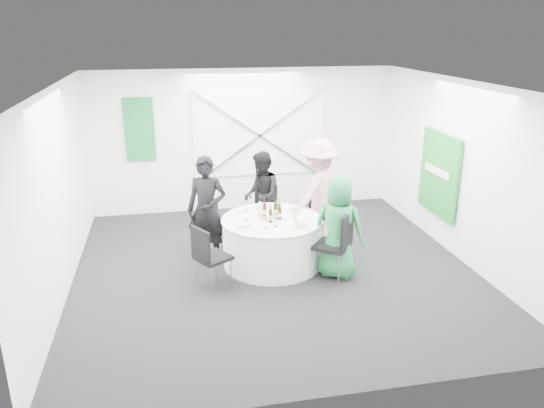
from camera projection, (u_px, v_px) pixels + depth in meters
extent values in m
plane|color=black|center=(275.00, 269.00, 8.17)|extent=(6.00, 6.00, 0.00)
plane|color=silver|center=(275.00, 85.00, 7.27)|extent=(6.00, 6.00, 0.00)
plane|color=white|center=(244.00, 140.00, 10.51)|extent=(6.00, 0.00, 6.00)
plane|color=white|center=(340.00, 272.00, 4.94)|extent=(6.00, 0.00, 6.00)
plane|color=white|center=(58.00, 195.00, 7.16)|extent=(0.00, 6.00, 6.00)
plane|color=white|center=(462.00, 172.00, 8.28)|extent=(0.00, 6.00, 6.00)
cube|color=silver|center=(259.00, 135.00, 10.49)|extent=(2.60, 0.03, 1.60)
cube|color=silver|center=(260.00, 136.00, 10.46)|extent=(2.63, 0.05, 1.84)
cube|color=silver|center=(260.00, 136.00, 10.46)|extent=(2.63, 0.05, 1.84)
cube|color=#146833|center=(139.00, 130.00, 9.99)|extent=(0.55, 0.04, 1.20)
cube|color=#18882B|center=(439.00, 174.00, 8.89)|extent=(0.05, 1.20, 1.40)
cylinder|color=white|center=(272.00, 242.00, 8.24)|extent=(1.52, 1.52, 0.74)
cylinder|color=white|center=(272.00, 219.00, 8.12)|extent=(1.56, 1.56, 0.02)
cube|color=black|center=(267.00, 214.00, 9.23)|extent=(0.46, 0.46, 0.05)
cube|color=black|center=(266.00, 197.00, 9.34)|extent=(0.40, 0.08, 0.45)
cylinder|color=silver|center=(276.00, 223.00, 9.48)|extent=(0.02, 0.02, 0.43)
cylinder|color=silver|center=(257.00, 224.00, 9.45)|extent=(0.02, 0.02, 0.43)
cylinder|color=silver|center=(277.00, 230.00, 9.16)|extent=(0.02, 0.02, 0.43)
cylinder|color=silver|center=(258.00, 231.00, 9.13)|extent=(0.02, 0.02, 0.43)
cube|color=black|center=(221.00, 229.00, 8.65)|extent=(0.55, 0.55, 0.05)
cube|color=black|center=(211.00, 214.00, 8.66)|extent=(0.27, 0.31, 0.42)
cylinder|color=silver|center=(218.00, 236.00, 8.92)|extent=(0.02, 0.02, 0.40)
cylinder|color=silver|center=(208.00, 243.00, 8.66)|extent=(0.02, 0.02, 0.40)
cylinder|color=silver|center=(234.00, 240.00, 8.78)|extent=(0.02, 0.02, 0.40)
cylinder|color=silver|center=(224.00, 246.00, 8.52)|extent=(0.02, 0.02, 0.40)
cube|color=black|center=(312.00, 217.00, 9.05)|extent=(0.61, 0.61, 0.05)
cube|color=black|center=(319.00, 200.00, 9.12)|extent=(0.30, 0.34, 0.46)
cylinder|color=silver|center=(326.00, 230.00, 9.16)|extent=(0.02, 0.02, 0.44)
cylinder|color=silver|center=(309.00, 225.00, 9.36)|extent=(0.02, 0.02, 0.44)
cylinder|color=silver|center=(315.00, 236.00, 8.90)|extent=(0.02, 0.02, 0.44)
cylinder|color=silver|center=(298.00, 231.00, 9.10)|extent=(0.02, 0.02, 0.44)
cube|color=black|center=(332.00, 246.00, 7.77)|extent=(0.66, 0.66, 0.06)
cube|color=black|center=(347.00, 231.00, 7.59)|extent=(0.31, 0.38, 0.50)
cylinder|color=silver|center=(339.00, 270.00, 7.62)|extent=(0.02, 0.02, 0.48)
cylinder|color=silver|center=(348.00, 260.00, 7.94)|extent=(0.02, 0.02, 0.48)
cylinder|color=silver|center=(314.00, 265.00, 7.78)|extent=(0.02, 0.02, 0.48)
cylinder|color=silver|center=(324.00, 255.00, 8.10)|extent=(0.02, 0.02, 0.48)
cube|color=black|center=(213.00, 258.00, 7.48)|extent=(0.59, 0.59, 0.05)
cube|color=black|center=(200.00, 245.00, 7.27)|extent=(0.25, 0.37, 0.46)
cylinder|color=silver|center=(197.00, 273.00, 7.57)|extent=(0.02, 0.02, 0.44)
cylinder|color=silver|center=(211.00, 281.00, 7.33)|extent=(0.02, 0.02, 0.44)
cylinder|color=silver|center=(216.00, 265.00, 7.79)|extent=(0.02, 0.02, 0.44)
cylinder|color=silver|center=(231.00, 273.00, 7.55)|extent=(0.02, 0.02, 0.44)
imported|color=black|center=(207.00, 210.00, 8.22)|extent=(0.72, 0.59, 1.70)
imported|color=black|center=(261.00, 195.00, 9.20)|extent=(0.44, 0.76, 1.54)
imported|color=pink|center=(318.00, 193.00, 8.89)|extent=(1.26, 1.14, 1.81)
imported|color=#238043|center=(339.00, 227.00, 7.74)|extent=(0.90, 0.83, 1.55)
cylinder|color=white|center=(264.00, 206.00, 8.67)|extent=(0.29, 0.29, 0.01)
cylinder|color=white|center=(235.00, 216.00, 8.22)|extent=(0.25, 0.25, 0.01)
cylinder|color=white|center=(294.00, 211.00, 8.44)|extent=(0.28, 0.28, 0.01)
cylinder|color=#8EA458|center=(294.00, 210.00, 8.43)|extent=(0.18, 0.18, 0.02)
cylinder|color=white|center=(300.00, 226.00, 7.80)|extent=(0.26, 0.26, 0.01)
cylinder|color=#8EA458|center=(300.00, 225.00, 7.79)|extent=(0.17, 0.17, 0.02)
cylinder|color=white|center=(245.00, 228.00, 7.71)|extent=(0.28, 0.28, 0.01)
cube|color=white|center=(245.00, 225.00, 7.75)|extent=(0.22, 0.16, 0.06)
cylinder|color=#37200A|center=(265.00, 211.00, 8.16)|extent=(0.06, 0.06, 0.21)
cylinder|color=#37200A|center=(264.00, 202.00, 8.11)|extent=(0.02, 0.02, 0.06)
cylinder|color=tan|center=(265.00, 212.00, 8.16)|extent=(0.06, 0.06, 0.07)
cylinder|color=#37200A|center=(276.00, 210.00, 8.18)|extent=(0.06, 0.06, 0.21)
cylinder|color=#37200A|center=(276.00, 202.00, 8.14)|extent=(0.02, 0.02, 0.06)
cylinder|color=tan|center=(276.00, 211.00, 8.19)|extent=(0.06, 0.06, 0.07)
cylinder|color=#37200A|center=(280.00, 214.00, 8.06)|extent=(0.06, 0.06, 0.18)
cylinder|color=#37200A|center=(280.00, 206.00, 8.02)|extent=(0.02, 0.02, 0.06)
cylinder|color=tan|center=(280.00, 215.00, 8.07)|extent=(0.06, 0.06, 0.06)
cylinder|color=#37200A|center=(271.00, 216.00, 7.94)|extent=(0.06, 0.06, 0.20)
cylinder|color=#37200A|center=(271.00, 208.00, 7.90)|extent=(0.02, 0.02, 0.06)
cylinder|color=tan|center=(271.00, 217.00, 7.95)|extent=(0.06, 0.06, 0.07)
cylinder|color=green|center=(279.00, 209.00, 8.21)|extent=(0.08, 0.08, 0.23)
cylinder|color=green|center=(279.00, 200.00, 8.17)|extent=(0.03, 0.03, 0.06)
cylinder|color=tan|center=(279.00, 210.00, 8.22)|extent=(0.08, 0.08, 0.08)
cylinder|color=silver|center=(260.00, 213.00, 8.01)|extent=(0.08, 0.08, 0.24)
cylinder|color=silver|center=(260.00, 204.00, 7.97)|extent=(0.03, 0.03, 0.06)
cylinder|color=tan|center=(260.00, 214.00, 8.02)|extent=(0.08, 0.08, 0.08)
cylinder|color=white|center=(266.00, 228.00, 7.76)|extent=(0.06, 0.06, 0.00)
cylinder|color=white|center=(266.00, 224.00, 7.74)|extent=(0.01, 0.01, 0.10)
cone|color=white|center=(266.00, 219.00, 7.72)|extent=(0.07, 0.07, 0.08)
cylinder|color=white|center=(297.00, 221.00, 8.01)|extent=(0.06, 0.06, 0.00)
cylinder|color=white|center=(297.00, 218.00, 7.99)|extent=(0.01, 0.01, 0.10)
cone|color=white|center=(297.00, 213.00, 7.97)|extent=(0.07, 0.07, 0.08)
cylinder|color=white|center=(295.00, 219.00, 8.10)|extent=(0.06, 0.06, 0.00)
cylinder|color=white|center=(295.00, 216.00, 8.08)|extent=(0.01, 0.01, 0.10)
cone|color=white|center=(295.00, 211.00, 8.06)|extent=(0.07, 0.07, 0.08)
cylinder|color=white|center=(294.00, 225.00, 7.86)|extent=(0.06, 0.06, 0.00)
cylinder|color=white|center=(294.00, 222.00, 7.84)|extent=(0.01, 0.01, 0.10)
cone|color=white|center=(294.00, 217.00, 7.82)|extent=(0.07, 0.07, 0.08)
cylinder|color=white|center=(276.00, 227.00, 7.80)|extent=(0.06, 0.06, 0.00)
cylinder|color=white|center=(276.00, 223.00, 7.78)|extent=(0.01, 0.01, 0.10)
cone|color=white|center=(276.00, 218.00, 7.76)|extent=(0.07, 0.07, 0.08)
cylinder|color=white|center=(246.00, 219.00, 8.09)|extent=(0.06, 0.06, 0.00)
cylinder|color=white|center=(246.00, 216.00, 8.07)|extent=(0.01, 0.01, 0.10)
cone|color=white|center=(246.00, 211.00, 8.05)|extent=(0.07, 0.07, 0.08)
cube|color=silver|center=(239.00, 226.00, 7.82)|extent=(0.10, 0.13, 0.01)
cube|color=silver|center=(260.00, 232.00, 7.59)|extent=(0.11, 0.12, 0.01)
cube|color=silver|center=(279.00, 207.00, 8.65)|extent=(0.15, 0.03, 0.01)
cube|color=silver|center=(253.00, 208.00, 8.57)|extent=(0.15, 0.03, 0.01)
cube|color=silver|center=(297.00, 229.00, 7.69)|extent=(0.12, 0.12, 0.01)
cube|color=silver|center=(309.00, 221.00, 8.01)|extent=(0.11, 0.13, 0.01)
cube|color=silver|center=(243.00, 211.00, 8.44)|extent=(0.09, 0.14, 0.01)
cube|color=silver|center=(235.00, 217.00, 8.18)|extent=(0.10, 0.13, 0.01)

